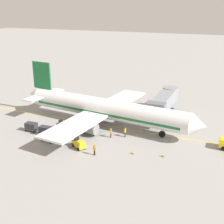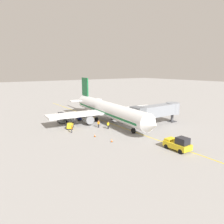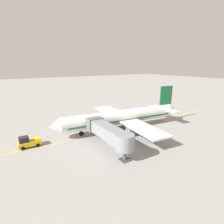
{
  "view_description": "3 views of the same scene",
  "coord_description": "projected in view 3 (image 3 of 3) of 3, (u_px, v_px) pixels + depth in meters",
  "views": [
    {
      "loc": [
        47.06,
        20.64,
        21.27
      ],
      "look_at": [
        2.31,
        1.38,
        3.79
      ],
      "focal_mm": 47.67,
      "sensor_mm": 36.0,
      "label": 1
    },
    {
      "loc": [
        29.72,
        43.45,
        13.28
      ],
      "look_at": [
        2.53,
        4.68,
        3.87
      ],
      "focal_mm": 34.88,
      "sensor_mm": 36.0,
      "label": 2
    },
    {
      "loc": [
        -37.12,
        25.46,
        16.87
      ],
      "look_at": [
        2.47,
        0.23,
        4.17
      ],
      "focal_mm": 28.57,
      "sensor_mm": 36.0,
      "label": 3
    }
  ],
  "objects": [
    {
      "name": "baggage_cart_front",
      "position": [
        119.0,
        115.0,
        57.14
      ],
      "size": [
        1.38,
        2.92,
        1.58
      ],
      "color": "#4C4C51",
      "rests_on": "ground"
    },
    {
      "name": "baggage_cart_second_in_train",
      "position": [
        126.0,
        114.0,
        58.68
      ],
      "size": [
        1.38,
        2.92,
        1.58
      ],
      "color": "#4C4C51",
      "rests_on": "ground"
    },
    {
      "name": "ground_crew_wing_walker",
      "position": [
        98.0,
        125.0,
        48.05
      ],
      "size": [
        0.73,
        0.3,
        1.69
      ],
      "color": "#232328",
      "rests_on": "ground"
    },
    {
      "name": "jet_bridge",
      "position": [
        109.0,
        133.0,
        36.0
      ],
      "size": [
        14.43,
        3.5,
        4.98
      ],
      "color": "gray",
      "rests_on": "ground"
    },
    {
      "name": "ground_plane",
      "position": [
        118.0,
        129.0,
        47.83
      ],
      "size": [
        400.0,
        400.0,
        0.0
      ],
      "primitive_type": "plane",
      "color": "gray"
    },
    {
      "name": "baggage_cart_third_in_train",
      "position": [
        134.0,
        113.0,
        60.06
      ],
      "size": [
        1.38,
        2.92,
        1.58
      ],
      "color": "#4C4C51",
      "rests_on": "ground"
    },
    {
      "name": "baggage_tug_spare",
      "position": [
        102.0,
        117.0,
        56.4
      ],
      "size": [
        2.33,
        2.76,
        1.62
      ],
      "color": "gold",
      "rests_on": "ground"
    },
    {
      "name": "safety_cone_nose_left",
      "position": [
        64.0,
        128.0,
        47.82
      ],
      "size": [
        0.36,
        0.36,
        0.59
      ],
      "color": "black",
      "rests_on": "ground"
    },
    {
      "name": "parked_airliner",
      "position": [
        122.0,
        117.0,
        47.42
      ],
      "size": [
        30.38,
        37.35,
        10.63
      ],
      "color": "white",
      "rests_on": "ground"
    },
    {
      "name": "baggage_tug_lead",
      "position": [
        129.0,
        118.0,
        55.15
      ],
      "size": [
        1.88,
        2.74,
        1.62
      ],
      "color": "navy",
      "rests_on": "ground"
    },
    {
      "name": "ground_crew_marshaller",
      "position": [
        91.0,
        117.0,
        55.54
      ],
      "size": [
        0.46,
        0.66,
        1.69
      ],
      "color": "#232328",
      "rests_on": "ground"
    },
    {
      "name": "pushback_tractor",
      "position": [
        29.0,
        142.0,
        37.2
      ],
      "size": [
        2.24,
        4.41,
        2.4
      ],
      "color": "gold",
      "rests_on": "ground"
    },
    {
      "name": "safety_cone_nose_right",
      "position": [
        79.0,
        124.0,
        50.92
      ],
      "size": [
        0.36,
        0.36,
        0.59
      ],
      "color": "black",
      "rests_on": "ground"
    },
    {
      "name": "baggage_tug_trailing",
      "position": [
        118.0,
        114.0,
        59.23
      ],
      "size": [
        1.53,
        2.62,
        1.62
      ],
      "color": "slate",
      "rests_on": "ground"
    },
    {
      "name": "ground_crew_loader",
      "position": [
        102.0,
        122.0,
        50.16
      ],
      "size": [
        0.73,
        0.3,
        1.69
      ],
      "color": "#232328",
      "rests_on": "ground"
    },
    {
      "name": "gate_lead_in_line",
      "position": [
        118.0,
        129.0,
        47.83
      ],
      "size": [
        0.24,
        80.0,
        0.01
      ],
      "primitive_type": "cube",
      "color": "gold",
      "rests_on": "ground"
    }
  ]
}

